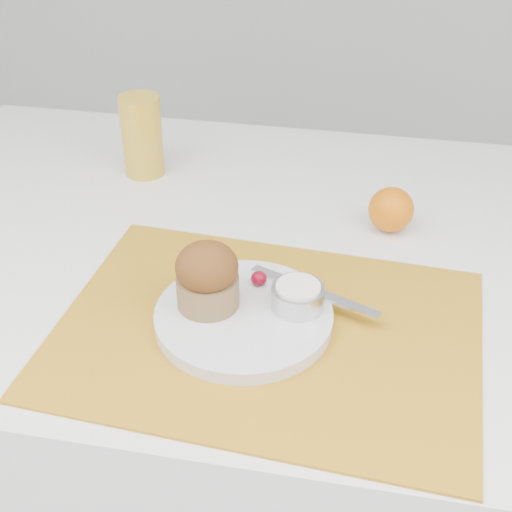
% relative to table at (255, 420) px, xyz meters
% --- Properties ---
extents(table, '(1.20, 0.80, 0.75)m').
position_rel_table_xyz_m(table, '(0.00, 0.00, 0.00)').
color(table, white).
rests_on(table, ground).
extents(placemat, '(0.53, 0.40, 0.00)m').
position_rel_table_xyz_m(placemat, '(0.05, -0.20, 0.38)').
color(placemat, '#C0821A').
rests_on(placemat, table).
extents(plate, '(0.27, 0.27, 0.02)m').
position_rel_table_xyz_m(plate, '(0.02, -0.19, 0.39)').
color(plate, silver).
rests_on(plate, placemat).
extents(ramekin, '(0.07, 0.07, 0.03)m').
position_rel_table_xyz_m(ramekin, '(0.09, -0.16, 0.41)').
color(ramekin, '#BCBCC1').
rests_on(ramekin, plate).
extents(cream, '(0.06, 0.06, 0.01)m').
position_rel_table_xyz_m(cream, '(0.09, -0.16, 0.43)').
color(cream, white).
rests_on(cream, ramekin).
extents(raspberry_near, '(0.02, 0.02, 0.02)m').
position_rel_table_xyz_m(raspberry_near, '(0.03, -0.13, 0.41)').
color(raspberry_near, '#58020F').
rests_on(raspberry_near, plate).
extents(raspberry_far, '(0.02, 0.02, 0.02)m').
position_rel_table_xyz_m(raspberry_far, '(0.06, -0.16, 0.41)').
color(raspberry_far, '#5D0302').
rests_on(raspberry_far, plate).
extents(butter_knife, '(0.17, 0.08, 0.00)m').
position_rel_table_xyz_m(butter_knife, '(0.10, -0.13, 0.40)').
color(butter_knife, silver).
rests_on(butter_knife, plate).
extents(orange, '(0.07, 0.07, 0.07)m').
position_rel_table_xyz_m(orange, '(0.19, 0.07, 0.41)').
color(orange, orange).
rests_on(orange, table).
extents(juice_glass, '(0.07, 0.07, 0.13)m').
position_rel_table_xyz_m(juice_glass, '(-0.22, 0.18, 0.44)').
color(juice_glass, gold).
rests_on(juice_glass, table).
extents(muffin, '(0.08, 0.08, 0.09)m').
position_rel_table_xyz_m(muffin, '(-0.02, -0.18, 0.44)').
color(muffin, olive).
rests_on(muffin, plate).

